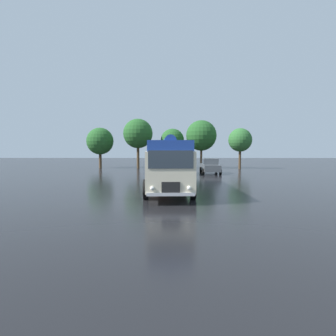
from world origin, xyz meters
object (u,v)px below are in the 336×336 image
car_mid_left (185,166)px  car_near_left (159,166)px  vintage_bus (168,162)px  car_mid_right (210,166)px

car_mid_left → car_near_left: bearing=163.6°
vintage_bus → car_mid_right: (4.44, 12.77, -1.05)m
car_mid_left → car_mid_right: bearing=9.7°
car_near_left → car_mid_right: same height
car_mid_left → car_mid_right: same height
vintage_bus → car_mid_left: (1.73, 12.31, -1.05)m
vintage_bus → car_mid_left: vintage_bus is taller
vintage_bus → car_mid_left: size_ratio=2.39×
car_mid_left → vintage_bus: bearing=-98.0°
vintage_bus → car_mid_right: 13.56m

